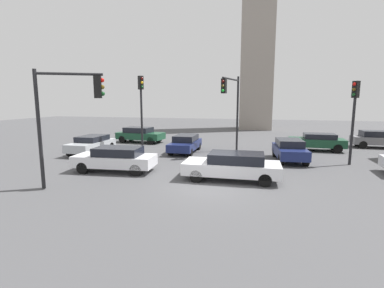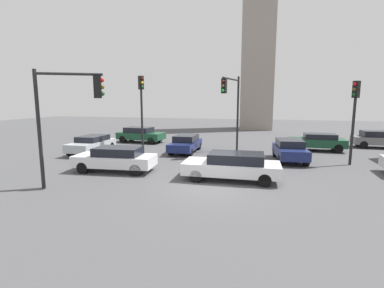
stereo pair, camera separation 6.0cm
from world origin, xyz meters
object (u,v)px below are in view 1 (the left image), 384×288
(car_1, at_px, (185,143))
(car_7, at_px, (317,141))
(traffic_light_1, at_px, (232,99))
(car_6, at_px, (92,144))
(traffic_light_3, at_px, (68,105))
(car_5, at_px, (290,150))
(traffic_light_0, at_px, (141,100))
(car_4, at_px, (377,139))
(car_8, at_px, (233,166))
(car_3, at_px, (116,158))
(car_0, at_px, (140,134))
(traffic_light_2, at_px, (354,107))

(car_1, relative_size, car_7, 1.00)
(traffic_light_1, xyz_separation_m, car_6, (-10.17, -2.59, -3.36))
(traffic_light_3, relative_size, car_5, 1.30)
(car_1, bearing_deg, traffic_light_0, -77.06)
(car_4, relative_size, car_8, 0.83)
(traffic_light_3, distance_m, car_8, 8.22)
(car_3, height_order, car_7, car_3)
(car_3, bearing_deg, traffic_light_0, -85.02)
(car_1, xyz_separation_m, car_8, (4.34, -6.82, 0.03))
(traffic_light_0, bearing_deg, car_3, -44.19)
(car_1, xyz_separation_m, car_3, (-2.22, -6.70, 0.04))
(car_6, bearing_deg, car_4, 109.59)
(traffic_light_1, bearing_deg, car_5, 79.71)
(car_1, distance_m, car_4, 16.34)
(car_7, bearing_deg, car_8, 61.78)
(car_1, xyz_separation_m, car_7, (9.99, 3.23, 0.05))
(traffic_light_0, xyz_separation_m, car_3, (1.01, -5.93, -3.25))
(traffic_light_1, height_order, car_3, traffic_light_1)
(car_4, bearing_deg, car_0, -174.66)
(car_4, bearing_deg, car_8, -130.51)
(car_0, xyz_separation_m, car_3, (3.37, -10.68, -0.03))
(car_5, xyz_separation_m, car_6, (-14.24, -0.81, -0.03))
(traffic_light_3, bearing_deg, car_0, 75.70)
(traffic_light_0, xyz_separation_m, car_0, (-2.36, 4.75, -3.22))
(car_6, relative_size, car_7, 1.00)
(traffic_light_1, distance_m, car_1, 4.84)
(traffic_light_1, xyz_separation_m, car_4, (11.77, 5.59, -3.33))
(traffic_light_1, relative_size, car_4, 1.46)
(traffic_light_2, xyz_separation_m, car_7, (-1.06, 4.92, -2.82))
(car_6, relative_size, car_8, 0.87)
(car_3, distance_m, car_7, 15.74)
(traffic_light_2, distance_m, car_4, 9.17)
(car_3, bearing_deg, car_4, -148.67)
(traffic_light_1, height_order, car_0, traffic_light_1)
(car_3, height_order, car_6, car_3)
(car_5, bearing_deg, traffic_light_0, -98.77)
(car_0, height_order, car_8, car_0)
(traffic_light_2, height_order, car_1, traffic_light_2)
(car_3, distance_m, car_6, 6.38)
(traffic_light_1, distance_m, traffic_light_3, 11.86)
(traffic_light_0, relative_size, traffic_light_2, 1.13)
(car_5, bearing_deg, traffic_light_2, 79.58)
(car_0, distance_m, car_1, 6.86)
(car_0, distance_m, car_6, 6.28)
(traffic_light_1, relative_size, car_5, 1.43)
(traffic_light_1, height_order, car_4, traffic_light_1)
(traffic_light_0, bearing_deg, car_4, 56.22)
(car_1, bearing_deg, car_0, -125.92)
(traffic_light_3, height_order, car_5, traffic_light_3)
(car_8, bearing_deg, car_6, -23.86)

